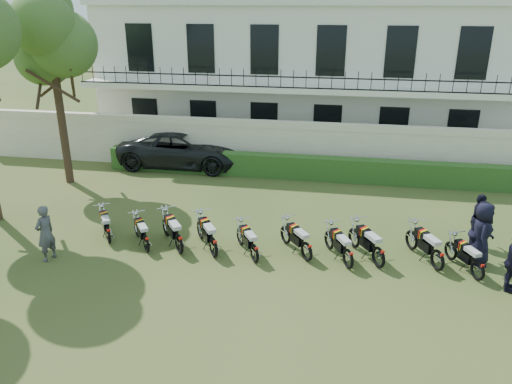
% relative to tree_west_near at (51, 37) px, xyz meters
% --- Properties ---
extents(ground, '(100.00, 100.00, 0.00)m').
position_rel_tree_west_near_xyz_m(ground, '(8.96, -5.00, -5.89)').
color(ground, '#2E441B').
rests_on(ground, ground).
extents(perimeter_wall, '(30.00, 0.35, 2.30)m').
position_rel_tree_west_near_xyz_m(perimeter_wall, '(8.96, 3.00, -4.72)').
color(perimeter_wall, '#EEE3C8').
rests_on(perimeter_wall, ground).
extents(hedge, '(18.00, 0.60, 1.00)m').
position_rel_tree_west_near_xyz_m(hedge, '(9.96, 2.20, -5.39)').
color(hedge, '#213F16').
rests_on(hedge, ground).
extents(building, '(20.40, 9.60, 7.40)m').
position_rel_tree_west_near_xyz_m(building, '(8.96, 8.96, -2.18)').
color(building, white).
rests_on(building, ground).
extents(tree_west_near, '(3.40, 3.20, 7.90)m').
position_rel_tree_west_near_xyz_m(tree_west_near, '(0.00, 0.00, 0.00)').
color(tree_west_near, '#473323').
rests_on(tree_west_near, ground).
extents(motorcycle_0, '(1.03, 1.48, 0.94)m').
position_rel_tree_west_near_xyz_m(motorcycle_0, '(4.18, -5.07, -5.46)').
color(motorcycle_0, black).
rests_on(motorcycle_0, ground).
extents(motorcycle_1, '(1.09, 1.44, 0.94)m').
position_rel_tree_west_near_xyz_m(motorcycle_1, '(5.57, -5.40, -5.46)').
color(motorcycle_1, black).
rests_on(motorcycle_1, ground).
extents(motorcycle_2, '(1.25, 1.64, 1.07)m').
position_rel_tree_west_near_xyz_m(motorcycle_2, '(6.59, -5.32, -5.39)').
color(motorcycle_2, black).
rests_on(motorcycle_2, ground).
extents(motorcycle_3, '(1.15, 1.70, 1.07)m').
position_rel_tree_west_near_xyz_m(motorcycle_3, '(7.67, -5.35, -5.40)').
color(motorcycle_3, black).
rests_on(motorcycle_3, ground).
extents(motorcycle_4, '(1.01, 1.56, 0.97)m').
position_rel_tree_west_near_xyz_m(motorcycle_4, '(8.93, -5.45, -5.44)').
color(motorcycle_4, black).
rests_on(motorcycle_4, ground).
extents(motorcycle_5, '(1.17, 1.54, 1.01)m').
position_rel_tree_west_near_xyz_m(motorcycle_5, '(10.42, -5.09, -5.43)').
color(motorcycle_5, black).
rests_on(motorcycle_5, ground).
extents(motorcycle_6, '(0.95, 1.67, 1.00)m').
position_rel_tree_west_near_xyz_m(motorcycle_6, '(11.62, -5.31, -5.43)').
color(motorcycle_6, black).
rests_on(motorcycle_6, ground).
extents(motorcycle_7, '(1.08, 1.75, 1.07)m').
position_rel_tree_west_near_xyz_m(motorcycle_7, '(12.47, -5.10, -5.39)').
color(motorcycle_7, black).
rests_on(motorcycle_7, ground).
extents(motorcycle_8, '(0.97, 1.80, 1.06)m').
position_rel_tree_west_near_xyz_m(motorcycle_8, '(14.11, -4.97, -5.40)').
color(motorcycle_8, black).
rests_on(motorcycle_8, ground).
extents(motorcycle_9, '(0.87, 1.63, 0.96)m').
position_rel_tree_west_near_xyz_m(motorcycle_9, '(15.11, -5.32, -5.45)').
color(motorcycle_9, black).
rests_on(motorcycle_9, ground).
extents(suv, '(5.87, 2.76, 1.62)m').
position_rel_tree_west_near_xyz_m(suv, '(4.05, 2.98, -5.08)').
color(suv, black).
rests_on(suv, ground).
extents(inspector, '(0.57, 0.72, 1.72)m').
position_rel_tree_west_near_xyz_m(inspector, '(2.88, -6.35, -5.03)').
color(inspector, '#535358').
rests_on(inspector, ground).
extents(officer_3, '(0.71, 1.00, 1.90)m').
position_rel_tree_west_near_xyz_m(officer_3, '(15.34, -4.30, -4.94)').
color(officer_3, black).
rests_on(officer_3, ground).
extents(officer_4, '(0.81, 0.98, 1.87)m').
position_rel_tree_west_near_xyz_m(officer_4, '(15.37, -4.13, -4.95)').
color(officer_4, black).
rests_on(officer_4, ground).
extents(officer_5, '(0.63, 1.08, 1.73)m').
position_rel_tree_west_near_xyz_m(officer_5, '(15.51, -3.15, -5.02)').
color(officer_5, black).
rests_on(officer_5, ground).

